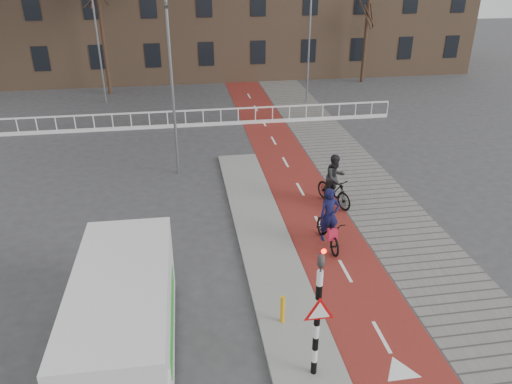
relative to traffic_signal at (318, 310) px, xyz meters
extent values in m
plane|color=#38383A|center=(0.60, 2.02, -1.99)|extent=(120.00, 120.00, 0.00)
cube|color=maroon|center=(2.10, 12.02, -1.98)|extent=(2.50, 60.00, 0.01)
cube|color=slate|center=(4.90, 12.02, -1.98)|extent=(3.00, 60.00, 0.01)
cube|color=gray|center=(-0.10, 6.02, -1.93)|extent=(1.80, 16.00, 0.12)
cylinder|color=black|center=(0.00, 0.02, -0.43)|extent=(0.14, 0.14, 2.88)
imported|color=black|center=(0.00, 0.02, 1.41)|extent=(0.13, 0.16, 0.80)
cylinder|color=#FF0C05|center=(0.00, -0.12, 1.59)|extent=(0.11, 0.02, 0.11)
cylinder|color=orange|center=(-0.36, 1.90, -1.47)|extent=(0.12, 0.12, 0.80)
imported|color=black|center=(1.98, 5.59, -1.45)|extent=(0.84, 2.07, 1.06)
imported|color=#111139|center=(1.98, 5.59, -0.81)|extent=(0.70, 0.49, 1.85)
cube|color=red|center=(1.94, 5.04, -1.24)|extent=(0.32, 0.22, 0.37)
imported|color=black|center=(3.05, 8.47, -1.39)|extent=(1.28, 2.02, 1.18)
imported|color=black|center=(3.05, 8.47, -0.81)|extent=(1.10, 1.00, 1.85)
cube|color=silver|center=(-4.33, 1.30, -0.72)|extent=(2.30, 5.57, 2.21)
cube|color=green|center=(-5.44, 1.30, -0.82)|extent=(0.08, 3.54, 0.55)
cube|color=green|center=(-3.21, 1.30, -0.82)|extent=(0.08, 3.54, 0.55)
cube|color=black|center=(-4.33, -1.12, -0.32)|extent=(1.99, 0.08, 0.90)
cylinder|color=black|center=(-5.24, 3.20, -1.60)|extent=(0.29, 0.78, 0.77)
cylinder|color=black|center=(-3.36, 3.17, -1.60)|extent=(0.29, 0.78, 0.77)
cube|color=silver|center=(-4.40, 19.02, -1.04)|extent=(28.00, 0.08, 0.08)
cube|color=silver|center=(-4.40, 19.02, -1.89)|extent=(28.00, 0.10, 0.20)
cylinder|color=#301E15|center=(-7.39, 27.19, 1.57)|extent=(0.26, 0.26, 7.11)
cylinder|color=#301E15|center=(11.17, 27.76, 1.11)|extent=(0.26, 0.26, 6.19)
cylinder|color=slate|center=(-2.93, 12.51, 1.67)|extent=(0.12, 0.12, 7.33)
cylinder|color=slate|center=(-7.44, 24.95, 2.48)|extent=(0.12, 0.12, 8.94)
cylinder|color=slate|center=(5.68, 23.11, 2.20)|extent=(0.12, 0.12, 8.38)
camera|label=1|loc=(-2.70, -8.35, 7.10)|focal=35.00mm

